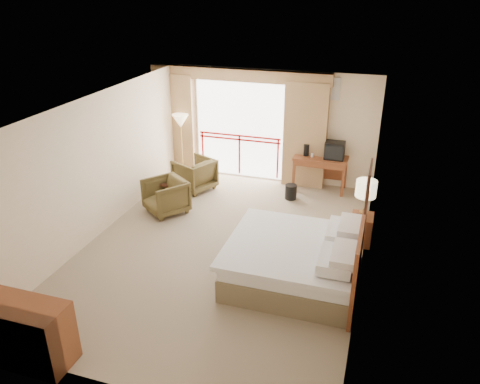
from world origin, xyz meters
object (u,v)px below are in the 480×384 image
(table_lamp, at_px, (366,189))
(tv, at_px, (335,151))
(bed, at_px, (297,260))
(armchair_near, at_px, (167,212))
(side_table, at_px, (169,188))
(desk, at_px, (321,164))
(dresser, at_px, (21,332))
(floor_lamp, at_px, (181,123))
(armchair_far, at_px, (195,189))
(nightstand, at_px, (361,229))
(wastebasket, at_px, (291,192))

(table_lamp, bearing_deg, tv, 111.01)
(bed, xyz_separation_m, armchair_near, (-3.16, 1.61, -0.38))
(table_lamp, height_order, side_table, table_lamp)
(table_lamp, xyz_separation_m, armchair_near, (-4.08, -0.00, -1.09))
(desk, relative_size, dresser, 0.94)
(table_lamp, height_order, dresser, table_lamp)
(desk, bearing_deg, table_lamp, -59.30)
(bed, distance_m, floor_lamp, 5.28)
(bed, bearing_deg, armchair_near, 153.05)
(table_lamp, xyz_separation_m, floor_lamp, (-4.60, 2.05, 0.27))
(armchair_far, bearing_deg, tv, 131.02)
(table_lamp, relative_size, side_table, 1.29)
(armchair_near, height_order, dresser, dresser)
(nightstand, distance_m, side_table, 4.24)
(armchair_far, height_order, floor_lamp, floor_lamp)
(table_lamp, height_order, armchair_far, table_lamp)
(tv, height_order, armchair_far, tv)
(desk, distance_m, dresser, 7.28)
(bed, distance_m, side_table, 3.88)
(desk, xyz_separation_m, tv, (0.30, -0.06, 0.38))
(bed, xyz_separation_m, wastebasket, (-0.75, 3.07, -0.21))
(armchair_near, distance_m, side_table, 0.58)
(table_lamp, height_order, tv, table_lamp)
(bed, relative_size, floor_lamp, 1.35)
(desk, xyz_separation_m, wastebasket, (-0.53, -0.78, -0.46))
(wastebasket, bearing_deg, bed, -76.27)
(nightstand, distance_m, floor_lamp, 5.17)
(bed, xyz_separation_m, desk, (-0.22, 3.85, 0.26))
(floor_lamp, bearing_deg, nightstand, -24.52)
(table_lamp, bearing_deg, desk, 116.89)
(desk, relative_size, armchair_near, 1.53)
(desk, bearing_deg, armchair_near, -138.80)
(bed, bearing_deg, wastebasket, 103.73)
(desk, distance_m, side_table, 3.58)
(side_table, bearing_deg, desk, 30.56)
(bed, relative_size, side_table, 4.11)
(bed, distance_m, desk, 3.87)
(desk, height_order, floor_lamp, floor_lamp)
(floor_lamp, bearing_deg, armchair_far, -49.25)
(tv, bearing_deg, armchair_far, -149.95)
(desk, distance_m, wastebasket, 1.05)
(table_lamp, relative_size, desk, 0.54)
(bed, xyz_separation_m, floor_lamp, (-3.68, 3.66, 0.98))
(nightstand, xyz_separation_m, desk, (-1.14, 2.30, 0.35))
(table_lamp, xyz_separation_m, desk, (-1.14, 2.25, -0.46))
(floor_lamp, relative_size, dresser, 1.19)
(tv, bearing_deg, nightstand, -55.04)
(tv, xyz_separation_m, dresser, (-3.13, -6.64, -0.57))
(bed, height_order, nightstand, bed)
(dresser, bearing_deg, table_lamp, 48.46)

